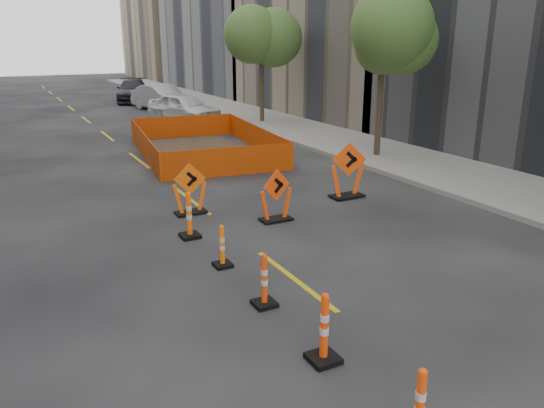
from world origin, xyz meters
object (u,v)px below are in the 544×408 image
channelizer_5 (222,246)px  chevron_sign_center (276,195)px  parked_car_mid (162,98)px  parked_car_far (133,91)px  chevron_sign_right (348,170)px  channelizer_2 (420,407)px  chevron_sign_left (190,189)px  channelizer_3 (324,328)px  channelizer_6 (189,215)px  parked_car_near (184,108)px  channelizer_4 (264,280)px

channelizer_5 → chevron_sign_center: size_ratio=0.67×
chevron_sign_center → parked_car_mid: size_ratio=0.28×
parked_car_far → parked_car_mid: bearing=-70.8°
channelizer_5 → parked_car_far: 31.12m
channelizer_5 → chevron_sign_right: (5.21, 2.89, 0.37)m
chevron_sign_center → parked_car_far: parked_car_far is taller
channelizer_2 → chevron_sign_center: size_ratio=0.74×
chevron_sign_left → parked_car_mid: 21.83m
chevron_sign_left → chevron_sign_right: bearing=5.8°
chevron_sign_left → parked_car_mid: bearing=89.9°
channelizer_3 → channelizer_5: size_ratio=1.20×
chevron_sign_center → channelizer_3: bearing=-121.8°
channelizer_6 → parked_car_near: 18.28m
channelizer_6 → chevron_sign_left: 1.81m
channelizer_3 → channelizer_6: size_ratio=0.98×
channelizer_5 → channelizer_6: (-0.04, 1.91, 0.10)m
channelizer_3 → parked_car_mid: parked_car_mid is taller
channelizer_6 → chevron_sign_right: size_ratio=0.68×
channelizer_2 → channelizer_5: (-0.04, 5.74, -0.05)m
channelizer_3 → channelizer_5: bearing=89.9°
channelizer_5 → parked_car_mid: 25.48m
chevron_sign_left → parked_car_near: bearing=86.3°
channelizer_3 → parked_car_mid: size_ratio=0.22×
channelizer_3 → chevron_sign_center: chevron_sign_center is taller
parked_car_near → parked_car_far: (-0.06, 11.35, -0.01)m
channelizer_5 → parked_car_far: (5.72, 30.59, 0.34)m
parked_car_mid → channelizer_3: bearing=-119.0°
channelizer_5 → channelizer_6: channelizer_6 is taller
channelizer_2 → parked_car_mid: parked_car_mid is taller
channelizer_2 → parked_car_far: 36.76m
channelizer_3 → parked_car_far: size_ratio=0.20×
channelizer_2 → parked_car_far: bearing=81.1°
channelizer_6 → parked_car_far: size_ratio=0.20×
channelizer_6 → chevron_sign_center: chevron_sign_center is taller
channelizer_3 → channelizer_4: 1.91m
parked_car_near → parked_car_far: bearing=68.3°
channelizer_6 → channelizer_5: bearing=-88.9°
channelizer_4 → channelizer_5: channelizer_4 is taller
channelizer_4 → parked_car_mid: size_ratio=0.20×
channelizer_3 → parked_car_near: 23.78m
channelizer_5 → parked_car_mid: bearing=76.0°
channelizer_2 → channelizer_4: channelizer_2 is taller
channelizer_6 → parked_car_mid: size_ratio=0.23×
channelizer_6 → parked_car_far: bearing=78.7°
channelizer_4 → chevron_sign_right: (5.21, 4.80, 0.34)m
chevron_sign_left → chevron_sign_right: size_ratio=0.84×
channelizer_2 → channelizer_4: (-0.04, 3.82, -0.02)m
channelizer_3 → chevron_sign_right: (5.22, 6.71, 0.28)m
parked_car_near → parked_car_far: 11.35m
channelizer_6 → chevron_sign_right: 5.34m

